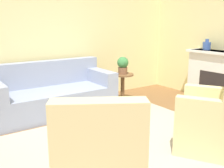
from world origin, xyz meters
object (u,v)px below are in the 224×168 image
at_px(ottoman_table, 110,121).
at_px(vase_mantel_near, 207,46).
at_px(couch, 52,95).
at_px(armchair_left, 99,159).
at_px(armchair_right, 212,121).
at_px(potted_plant_on_side_table, 123,65).
at_px(side_table, 123,83).

distance_m(ottoman_table, vase_mantel_near, 3.02).
distance_m(couch, armchair_left, 2.68).
height_order(couch, armchair_right, armchair_right).
bearing_deg(ottoman_table, couch, 97.15).
xyz_separation_m(couch, potted_plant_on_side_table, (1.49, -0.21, 0.47)).
height_order(couch, armchair_left, armchair_left).
bearing_deg(ottoman_table, armchair_left, -129.04).
relative_size(armchair_left, ottoman_table, 1.62).
relative_size(couch, ottoman_table, 3.41).
height_order(ottoman_table, side_table, side_table).
bearing_deg(side_table, armchair_left, -130.99).
xyz_separation_m(armchair_left, potted_plant_on_side_table, (2.08, 2.40, 0.40)).
height_order(side_table, vase_mantel_near, vase_mantel_near).
bearing_deg(side_table, vase_mantel_near, -29.14).
bearing_deg(potted_plant_on_side_table, side_table, 0.00).
bearing_deg(vase_mantel_near, armchair_left, -157.25).
relative_size(side_table, vase_mantel_near, 2.62).
xyz_separation_m(vase_mantel_near, potted_plant_on_side_table, (-1.56, 0.87, -0.38)).
bearing_deg(vase_mantel_near, potted_plant_on_side_table, 150.86).
height_order(couch, potted_plant_on_side_table, potted_plant_on_side_table).
bearing_deg(vase_mantel_near, armchair_right, -141.18).
distance_m(couch, armchair_right, 2.85).
relative_size(armchair_left, potted_plant_on_side_table, 2.97).
relative_size(armchair_right, side_table, 1.76).
bearing_deg(armchair_left, side_table, 49.01).
xyz_separation_m(side_table, potted_plant_on_side_table, (0.00, 0.00, 0.39)).
distance_m(couch, ottoman_table, 1.63).
bearing_deg(armchair_right, potted_plant_on_side_table, 81.95).
height_order(armchair_left, armchair_right, same).
height_order(couch, side_table, couch).
bearing_deg(side_table, potted_plant_on_side_table, 0.00).
height_order(couch, ottoman_table, couch).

